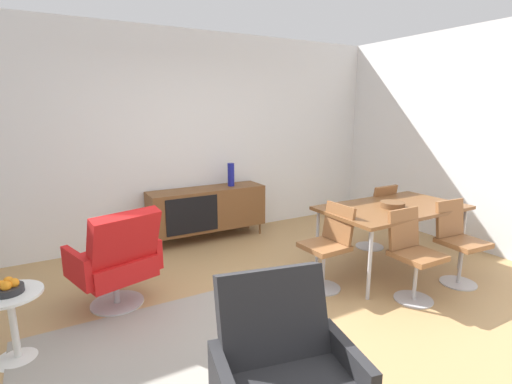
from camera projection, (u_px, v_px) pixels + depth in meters
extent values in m
plane|color=tan|center=(282.00, 322.00, 3.27)|extent=(8.32, 8.32, 0.00)
cube|color=white|center=(178.00, 138.00, 5.17)|extent=(6.80, 0.12, 2.80)
cube|color=white|center=(510.00, 142.00, 4.51)|extent=(0.12, 5.60, 2.80)
cube|color=brown|center=(207.00, 208.00, 5.26)|extent=(1.60, 0.44, 0.56)
cube|color=black|center=(193.00, 215.00, 4.92)|extent=(0.70, 0.01, 0.48)
cylinder|color=brown|center=(159.00, 246.00, 4.83)|extent=(0.03, 0.03, 0.16)
cylinder|color=brown|center=(260.00, 228.00, 5.55)|extent=(0.03, 0.03, 0.16)
cylinder|color=brown|center=(152.00, 238.00, 5.12)|extent=(0.03, 0.03, 0.16)
cylinder|color=brown|center=(249.00, 222.00, 5.84)|extent=(0.03, 0.03, 0.16)
cylinder|color=navy|center=(231.00, 175.00, 5.34)|extent=(0.09, 0.09, 0.32)
cube|color=brown|center=(393.00, 208.00, 4.19)|extent=(1.60, 0.90, 0.04)
cylinder|color=#B7B7BC|center=(370.00, 265.00, 3.59)|extent=(0.04, 0.04, 0.70)
cylinder|color=#B7B7BC|center=(462.00, 239.00, 4.28)|extent=(0.04, 0.04, 0.70)
cylinder|color=#B7B7BC|center=(317.00, 240.00, 4.25)|extent=(0.04, 0.04, 0.70)
cylinder|color=#B7B7BC|center=(405.00, 222.00, 4.95)|extent=(0.04, 0.04, 0.70)
cylinder|color=brown|center=(392.00, 205.00, 4.13)|extent=(0.26, 0.26, 0.06)
cube|color=brown|center=(372.00, 214.00, 4.94)|extent=(0.41, 0.41, 0.05)
cube|color=brown|center=(384.00, 201.00, 4.74)|extent=(0.38, 0.10, 0.38)
cylinder|color=#B7B7BC|center=(370.00, 231.00, 4.99)|extent=(0.04, 0.04, 0.42)
cylinder|color=#B7B7BC|center=(369.00, 246.00, 5.04)|extent=(0.36, 0.36, 0.01)
cube|color=brown|center=(418.00, 256.00, 3.55)|extent=(0.40, 0.40, 0.05)
cube|color=brown|center=(404.00, 228.00, 3.66)|extent=(0.38, 0.09, 0.38)
cylinder|color=#B7B7BC|center=(415.00, 279.00, 3.60)|extent=(0.04, 0.04, 0.42)
cylinder|color=#B7B7BC|center=(413.00, 299.00, 3.65)|extent=(0.36, 0.36, 0.01)
cube|color=brown|center=(324.00, 246.00, 3.79)|extent=(0.42, 0.42, 0.05)
cube|color=brown|center=(339.00, 223.00, 3.83)|extent=(0.10, 0.38, 0.38)
cylinder|color=#B7B7BC|center=(323.00, 269.00, 3.84)|extent=(0.04, 0.04, 0.42)
cylinder|color=#B7B7BC|center=(323.00, 288.00, 3.88)|extent=(0.36, 0.36, 0.01)
cube|color=brown|center=(463.00, 243.00, 3.89)|extent=(0.43, 0.43, 0.05)
cube|color=brown|center=(450.00, 218.00, 4.00)|extent=(0.39, 0.12, 0.38)
cylinder|color=#B7B7BC|center=(460.00, 264.00, 3.94)|extent=(0.04, 0.04, 0.42)
cylinder|color=#B7B7BC|center=(458.00, 283.00, 3.99)|extent=(0.36, 0.36, 0.01)
cube|color=red|center=(114.00, 266.00, 3.50)|extent=(0.73, 0.71, 0.20)
cube|color=red|center=(124.00, 240.00, 3.27)|extent=(0.65, 0.43, 0.51)
cube|color=red|center=(146.00, 248.00, 3.71)|extent=(0.20, 0.50, 0.28)
cube|color=red|center=(76.00, 268.00, 3.25)|extent=(0.20, 0.50, 0.28)
cylinder|color=#B7B7BC|center=(116.00, 290.00, 3.55)|extent=(0.06, 0.06, 0.28)
cylinder|color=#B7B7BC|center=(117.00, 303.00, 3.58)|extent=(0.48, 0.48, 0.02)
cube|color=#262628|center=(272.00, 315.00, 2.08)|extent=(0.64, 0.39, 0.51)
cube|color=#262628|center=(347.00, 368.00, 2.01)|extent=(0.16, 0.51, 0.28)
cylinder|color=white|center=(9.00, 294.00, 2.69)|extent=(0.44, 0.44, 0.02)
cylinder|color=white|center=(14.00, 327.00, 2.75)|extent=(0.05, 0.05, 0.50)
cone|color=white|center=(18.00, 357.00, 2.80)|extent=(0.32, 0.32, 0.02)
cylinder|color=#262628|center=(8.00, 290.00, 2.68)|extent=(0.20, 0.20, 0.05)
sphere|color=orange|center=(14.00, 283.00, 2.68)|extent=(0.07, 0.07, 0.07)
sphere|color=orange|center=(8.00, 281.00, 2.71)|extent=(0.07, 0.07, 0.07)
sphere|color=orange|center=(1.00, 285.00, 2.65)|extent=(0.07, 0.07, 0.07)
sphere|color=orange|center=(6.00, 286.00, 2.64)|extent=(0.07, 0.07, 0.07)
cube|color=gray|center=(178.00, 358.00, 2.79)|extent=(2.20, 1.70, 0.01)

